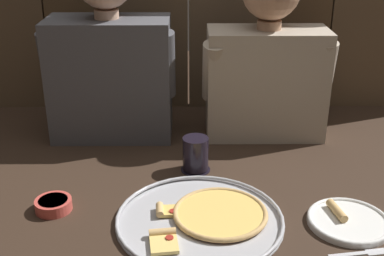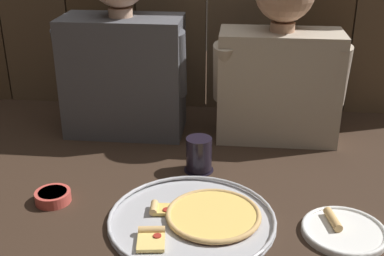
# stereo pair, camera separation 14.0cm
# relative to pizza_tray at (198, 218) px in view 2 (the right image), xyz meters

# --- Properties ---
(ground_plane) EXTENTS (3.20, 3.20, 0.00)m
(ground_plane) POSITION_rel_pizza_tray_xyz_m (-0.04, 0.09, -0.01)
(ground_plane) COLOR #332319
(pizza_tray) EXTENTS (0.44, 0.44, 0.03)m
(pizza_tray) POSITION_rel_pizza_tray_xyz_m (0.00, 0.00, 0.00)
(pizza_tray) COLOR #B2B2B7
(pizza_tray) RESTS_ON ground
(dinner_plate) EXTENTS (0.21, 0.21, 0.03)m
(dinner_plate) POSITION_rel_pizza_tray_xyz_m (0.37, -0.02, 0.00)
(dinner_plate) COLOR white
(dinner_plate) RESTS_ON ground
(drinking_glass) EXTENTS (0.09, 0.09, 0.11)m
(drinking_glass) POSITION_rel_pizza_tray_xyz_m (-0.02, 0.27, 0.04)
(drinking_glass) COLOR black
(drinking_glass) RESTS_ON ground
(dipping_bowl) EXTENTS (0.10, 0.10, 0.03)m
(dipping_bowl) POSITION_rel_pizza_tray_xyz_m (-0.41, 0.05, 0.01)
(dipping_bowl) COLOR #CC4C42
(dipping_bowl) RESTS_ON ground
(diner_left) EXTENTS (0.45, 0.21, 0.64)m
(diner_left) POSITION_rel_pizza_tray_xyz_m (-0.31, 0.55, 0.28)
(diner_left) COLOR #4C4C51
(diner_left) RESTS_ON ground
(diner_right) EXTENTS (0.44, 0.21, 0.61)m
(diner_right) POSITION_rel_pizza_tray_xyz_m (0.23, 0.55, 0.27)
(diner_right) COLOR #B2A38E
(diner_right) RESTS_ON ground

